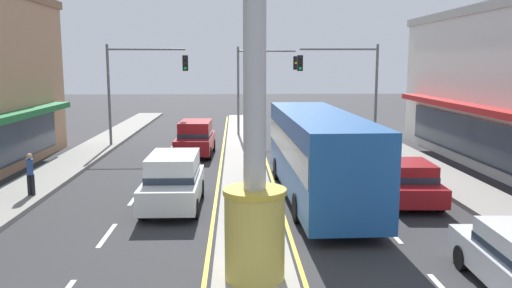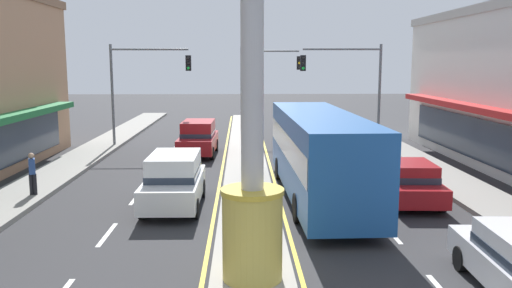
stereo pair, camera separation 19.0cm
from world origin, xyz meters
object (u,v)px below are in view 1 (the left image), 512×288
Objects in this scene: traffic_light_left_side at (138,77)px; suv_far_left_oncoming at (196,138)px; district_sign at (255,117)px; pedestrian_near_kerb at (30,172)px; sedan_near_right_lane at (408,181)px; traffic_light_median_far at (260,76)px; traffic_light_right_side at (347,77)px; suv_mid_left_lane at (173,180)px; bus_near_left_lane at (318,150)px.

suv_far_left_oncoming is (3.59, -2.77, -3.26)m from traffic_light_left_side.
district_sign is 5.11× the size of pedestrian_near_kerb.
sedan_near_right_lane is at bearing 50.05° from district_sign.
district_sign is at bearing -72.84° from traffic_light_left_side.
sedan_near_right_lane is (5.95, 7.11, -3.14)m from district_sign.
traffic_light_median_far is 1.41× the size of sedan_near_right_lane.
district_sign is 20.47m from traffic_light_right_side.
traffic_light_right_side is 1.35× the size of suv_mid_left_lane.
traffic_light_right_side is at bearing 12.95° from suv_far_left_oncoming.
bus_near_left_lane is 2.42× the size of suv_far_left_oncoming.
pedestrian_near_kerb is (-14.36, -11.58, -3.16)m from traffic_light_right_side.
traffic_light_left_side is 1.33× the size of suv_far_left_oncoming.
suv_far_left_oncoming is at bearing 118.60° from bus_near_left_lane.
traffic_light_left_side is 3.86× the size of pedestrian_near_kerb.
district_sign is 1.87× the size of sedan_near_right_lane.
bus_near_left_lane is (-3.59, -11.79, -2.38)m from traffic_light_right_side.
traffic_light_median_far is at bearing 60.94° from pedestrian_near_kerb.
sedan_near_right_lane is 0.95× the size of suv_mid_left_lane.
district_sign is at bearing -44.27° from pedestrian_near_kerb.
district_sign is 7.83m from suv_mid_left_lane.
traffic_light_median_far is at bearing 31.58° from traffic_light_left_side.
pedestrian_near_kerb reaches higher than sedan_near_right_lane.
traffic_light_median_far is 1.33× the size of suv_far_left_oncoming.
suv_far_left_oncoming is 2.90× the size of pedestrian_near_kerb.
traffic_light_median_far is 18.79m from suv_mid_left_lane.
suv_mid_left_lane is (3.59, -13.46, -3.26)m from traffic_light_left_side.
bus_near_left_lane is (1.37, -17.14, -2.33)m from traffic_light_median_far.
district_sign reaches higher than traffic_light_median_far.
pedestrian_near_kerb is (-9.40, -16.93, -3.11)m from traffic_light_median_far.
pedestrian_near_kerb is (-5.47, 1.16, 0.10)m from suv_mid_left_lane.
district_sign is 8.41m from bus_near_left_lane.
traffic_light_median_far is 3.86× the size of pedestrian_near_kerb.
bus_near_left_lane is 5.47m from suv_mid_left_lane.
sedan_near_right_lane is 0.94× the size of suv_far_left_oncoming.
traffic_light_median_far is at bearing 132.83° from traffic_light_right_side.
suv_mid_left_lane is (-2.66, 6.76, -2.94)m from district_sign.
sedan_near_right_lane is at bearing -75.24° from traffic_light_median_far.
traffic_light_right_side is at bearing 72.24° from district_sign.
sedan_near_right_lane is 0.39× the size of bus_near_left_lane.
district_sign reaches higher than suv_far_left_oncoming.
traffic_light_right_side and traffic_light_median_far have the same top height.
traffic_light_left_side is at bearing 132.93° from sedan_near_right_lane.
traffic_light_right_side reaches higher than suv_far_left_oncoming.
district_sign is at bearing -68.54° from suv_mid_left_lane.
traffic_light_right_side reaches higher than suv_mid_left_lane.
sedan_near_right_lane is 8.62m from suv_mid_left_lane.
suv_far_left_oncoming is at bearing -167.05° from traffic_light_right_side.
sedan_near_right_lane is at bearing -3.29° from pedestrian_near_kerb.
traffic_light_left_side is at bearing 176.68° from traffic_light_right_side.
traffic_light_right_side is 0.55× the size of bus_near_left_lane.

